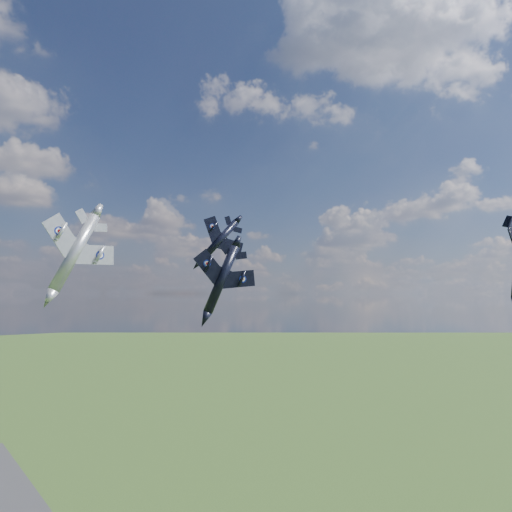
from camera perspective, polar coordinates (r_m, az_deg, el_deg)
jet_lead_navy at (r=74.71m, az=-3.95°, el=-2.65°), size 15.45×17.65×6.90m
jet_high_navy at (r=98.66m, az=-4.30°, el=1.70°), size 13.72×16.83×9.20m
jet_left_silver at (r=64.60m, az=-20.02°, el=0.41°), size 11.79×15.35×7.45m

